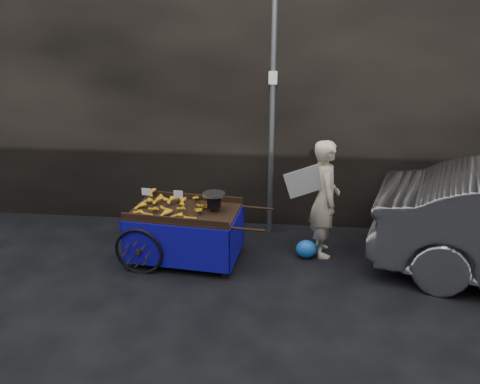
# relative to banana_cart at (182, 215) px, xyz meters

# --- Properties ---
(ground) EXTENTS (80.00, 80.00, 0.00)m
(ground) POSITION_rel_banana_cart_xyz_m (0.86, -0.29, -0.67)
(ground) COLOR black
(ground) RESTS_ON ground
(building_wall) EXTENTS (13.50, 2.00, 5.00)m
(building_wall) POSITION_rel_banana_cart_xyz_m (1.26, 2.31, 1.83)
(building_wall) COLOR black
(building_wall) RESTS_ON ground
(street_pole) EXTENTS (0.12, 0.10, 4.00)m
(street_pole) POSITION_rel_banana_cart_xyz_m (1.16, 1.01, 1.34)
(street_pole) COLOR slate
(street_pole) RESTS_ON ground
(banana_cart) EXTENTS (2.07, 1.12, 1.08)m
(banana_cart) POSITION_rel_banana_cart_xyz_m (0.00, 0.00, 0.00)
(banana_cart) COLOR black
(banana_cart) RESTS_ON ground
(vendor) EXTENTS (0.82, 0.65, 1.67)m
(vendor) POSITION_rel_banana_cart_xyz_m (1.94, 0.39, 0.17)
(vendor) COLOR beige
(vendor) RESTS_ON ground
(plastic_bag) EXTENTS (0.29, 0.23, 0.26)m
(plastic_bag) POSITION_rel_banana_cart_xyz_m (1.72, 0.22, -0.54)
(plastic_bag) COLOR blue
(plastic_bag) RESTS_ON ground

